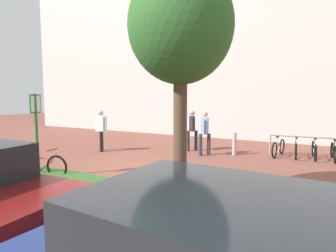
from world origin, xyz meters
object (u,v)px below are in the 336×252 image
Objects in this scene: person_casual_tan at (205,130)px; bollard_steel at (234,144)px; person_shirt_blue at (101,128)px; tree_sidewalk at (181,28)px; bike_at_sign at (41,165)px; person_suited_dark at (192,128)px; parking_sign_post at (36,123)px; bike_rack_cluster at (324,150)px.

bollard_steel is at bearing 29.96° from person_casual_tan.
person_shirt_blue is (-5.14, -1.85, 0.53)m from bollard_steel.
tree_sidewalk is 2.93× the size of bike_at_sign.
bike_at_sign is (-4.38, -0.02, -3.28)m from tree_sidewalk.
person_casual_tan is at bearing -150.04° from bollard_steel.
bike_at_sign is 0.96× the size of person_shirt_blue.
bollard_steel is 0.52× the size of person_suited_dark.
person_shirt_blue is (-5.57, 3.79, -2.65)m from tree_sidewalk.
bollard_steel is 0.52× the size of person_shirt_blue.
tree_sidewalk is at bearing -74.09° from person_casual_tan.
tree_sidewalk reaches higher than parking_sign_post.
bollard_steel is at bearing -165.45° from bike_rack_cluster.
parking_sign_post is 1.20m from bike_at_sign.
person_suited_dark is (-1.84, 0.09, 0.53)m from bollard_steel.
bike_rack_cluster is 5.01m from person_suited_dark.
person_shirt_blue is 3.82m from person_suited_dark.
bike_rack_cluster is 2.18× the size of person_shirt_blue.
person_suited_dark is at bearing 111.65° from tree_sidewalk.
person_casual_tan is 4.32m from person_shirt_blue.
parking_sign_post is 9.70m from bike_rack_cluster.
bollard_steel is 5.49m from person_shirt_blue.
tree_sidewalk is 6.49m from bollard_steel.
parking_sign_post is 5.97m from person_casual_tan.
parking_sign_post reaches higher than bike_at_sign.
person_shirt_blue is (-1.18, 3.80, 0.63)m from bike_at_sign.
bollard_steel is (3.95, 5.66, 0.10)m from bike_at_sign.
person_shirt_blue and person_suited_dark have the same top height.
tree_sidewalk is 5.37× the size of bollard_steel.
parking_sign_post is at bearing -110.52° from person_suited_dark.
bike_at_sign is 0.44× the size of bike_rack_cluster.
bike_rack_cluster is 8.65m from person_shirt_blue.
tree_sidewalk is 7.70m from bike_rack_cluster.
person_casual_tan reaches higher than bike_at_sign.
bike_rack_cluster is 2.18× the size of person_suited_dark.
bike_rack_cluster is 2.18× the size of person_casual_tan.
bollard_steel is (-3.07, -0.80, 0.10)m from bike_rack_cluster.
bike_rack_cluster is (7.09, 6.51, -1.20)m from parking_sign_post.
bollard_steel reaches higher than bike_rack_cluster.
person_casual_tan is 1.07m from person_suited_dark.
bollard_steel is 1.92m from person_suited_dark.
person_casual_tan is at bearing 105.91° from tree_sidewalk.
person_suited_dark reaches higher than bike_at_sign.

